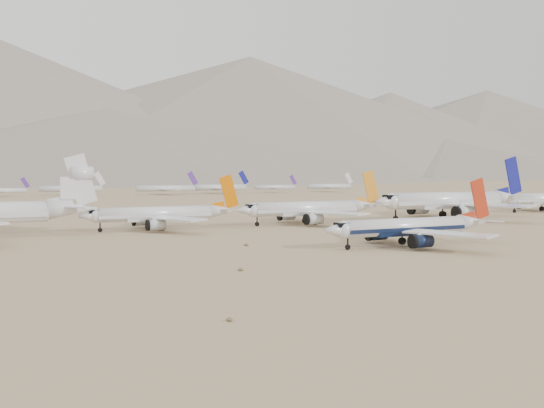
{
  "coord_description": "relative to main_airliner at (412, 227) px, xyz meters",
  "views": [
    {
      "loc": [
        -81.14,
        -102.35,
        15.56
      ],
      "look_at": [
        -9.73,
        44.46,
        7.0
      ],
      "focal_mm": 40.0,
      "sensor_mm": 36.0,
      "label": 1
    }
  ],
  "objects": [
    {
      "name": "mountain_range",
      "position": [
        68.66,
        1648.36,
        186.36
      ],
      "size": [
        7354.0,
        3024.0,
        470.0
      ],
      "color": "slate",
      "rests_on": "ground"
    },
    {
      "name": "row2_navy_widebody",
      "position": [
        61.38,
        54.77,
        2.01
      ],
      "size": [
        60.06,
        58.73,
        21.37
      ],
      "color": "silver",
      "rests_on": "ground"
    },
    {
      "name": "main_airliner",
      "position": [
        0.0,
        0.0,
        0.0
      ],
      "size": [
        40.74,
        39.79,
        14.38
      ],
      "color": "silver",
      "rests_on": "ground"
    },
    {
      "name": "desert_scrub",
      "position": [
        -12.6,
        -26.14,
        -3.67
      ],
      "size": [
        247.37,
        121.67,
        0.63
      ],
      "color": "brown",
      "rests_on": "ground"
    },
    {
      "name": "row2_orange_tail",
      "position": [
        -37.84,
        58.52,
        0.24
      ],
      "size": [
        41.91,
        41.0,
        14.95
      ],
      "color": "silver",
      "rests_on": "ground"
    },
    {
      "name": "row2_gold_tail",
      "position": [
        7.56,
        56.21,
        0.61
      ],
      "size": [
        45.86,
        44.85,
        16.33
      ],
      "color": "silver",
      "rests_on": "ground"
    },
    {
      "name": "ground",
      "position": [
        -1.52,
        0.35,
        -3.95
      ],
      "size": [
        7000.0,
        7000.0,
        0.0
      ],
      "primitive_type": "plane",
      "color": "#947456",
      "rests_on": "ground"
    },
    {
      "name": "foothills",
      "position": [
        525.16,
        1100.35,
        63.2
      ],
      "size": [
        4637.5,
        1395.0,
        155.0
      ],
      "color": "slate",
      "rests_on": "ground"
    },
    {
      "name": "distant_storage_row",
      "position": [
        -39.36,
        315.52,
        0.47
      ],
      "size": [
        472.09,
        60.42,
        14.63
      ],
      "color": "silver",
      "rests_on": "ground"
    }
  ]
}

